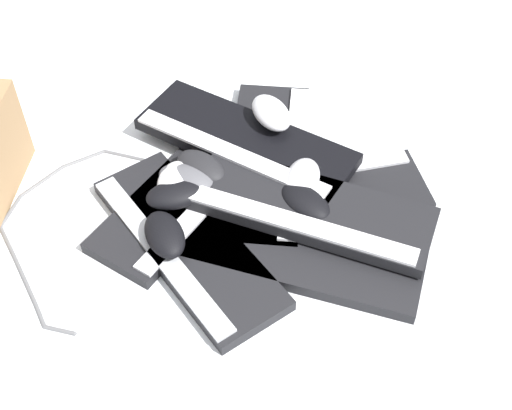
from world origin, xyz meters
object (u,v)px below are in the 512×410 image
(keyboard_2, at_px, (311,197))
(keyboard_5, at_px, (310,208))
(keyboard_3, at_px, (268,161))
(mouse_3, at_px, (175,183))
(mouse_6, at_px, (302,179))
(mouse_7, at_px, (305,203))
(mouse_5, at_px, (176,194))
(keyboard_0, at_px, (187,243))
(mouse_4, at_px, (201,167))
(keyboard_6, at_px, (245,142))
(keyboard_4, at_px, (190,190))
(mouse_0, at_px, (271,113))
(mouse_2, at_px, (165,235))
(mouse_1, at_px, (186,179))
(keyboard_1, at_px, (299,253))

(keyboard_2, relative_size, keyboard_5, 1.04)
(keyboard_3, xyz_separation_m, mouse_3, (0.20, -0.02, 0.04))
(mouse_3, xyz_separation_m, mouse_6, (-0.20, 0.12, 0.00))
(keyboard_2, bearing_deg, mouse_7, 38.36)
(mouse_3, xyz_separation_m, mouse_5, (0.01, 0.03, 0.00))
(keyboard_3, bearing_deg, mouse_7, 81.59)
(keyboard_0, bearing_deg, mouse_4, -130.63)
(keyboard_6, bearing_deg, mouse_3, 8.88)
(keyboard_0, distance_m, keyboard_2, 0.26)
(keyboard_2, bearing_deg, keyboard_5, 49.26)
(keyboard_4, relative_size, mouse_0, 4.21)
(mouse_7, bearing_deg, keyboard_2, 118.74)
(keyboard_0, xyz_separation_m, keyboard_3, (-0.24, -0.09, 0.00))
(keyboard_5, height_order, mouse_0, mouse_0)
(mouse_5, bearing_deg, mouse_2, -113.06)
(keyboard_6, bearing_deg, keyboard_0, 32.63)
(keyboard_3, height_order, keyboard_6, keyboard_6)
(mouse_1, bearing_deg, mouse_6, -158.09)
(mouse_5, distance_m, mouse_7, 0.24)
(keyboard_2, height_order, mouse_3, mouse_3)
(mouse_3, distance_m, mouse_4, 0.06)
(mouse_2, bearing_deg, mouse_7, 83.06)
(keyboard_5, bearing_deg, keyboard_4, -51.23)
(keyboard_1, relative_size, keyboard_6, 0.95)
(keyboard_6, height_order, mouse_2, mouse_2)
(keyboard_1, xyz_separation_m, mouse_0, (-0.13, -0.27, 0.07))
(mouse_5, bearing_deg, mouse_6, -6.60)
(mouse_2, bearing_deg, mouse_6, 94.70)
(keyboard_6, height_order, mouse_5, mouse_5)
(keyboard_6, height_order, mouse_4, mouse_4)
(mouse_2, height_order, mouse_5, same)
(keyboard_2, relative_size, keyboard_6, 1.01)
(keyboard_2, xyz_separation_m, mouse_6, (0.01, -0.02, 0.04))
(keyboard_1, height_order, mouse_1, mouse_1)
(keyboard_1, distance_m, mouse_0, 0.31)
(keyboard_5, bearing_deg, keyboard_2, -130.74)
(keyboard_0, xyz_separation_m, mouse_3, (-0.04, -0.11, 0.04))
(keyboard_3, relative_size, mouse_0, 3.97)
(keyboard_3, bearing_deg, mouse_0, -129.28)
(mouse_0, distance_m, mouse_6, 0.17)
(keyboard_2, xyz_separation_m, mouse_0, (-0.03, -0.18, 0.07))
(keyboard_3, height_order, mouse_7, mouse_7)
(keyboard_2, bearing_deg, keyboard_3, -83.11)
(keyboard_3, xyz_separation_m, keyboard_4, (0.17, -0.02, 0.00))
(keyboard_3, distance_m, keyboard_6, 0.06)
(mouse_2, relative_size, mouse_6, 1.00)
(keyboard_6, bearing_deg, mouse_0, -172.61)
(mouse_6, bearing_deg, keyboard_1, -169.76)
(keyboard_1, bearing_deg, mouse_4, -77.89)
(keyboard_1, height_order, mouse_7, mouse_7)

